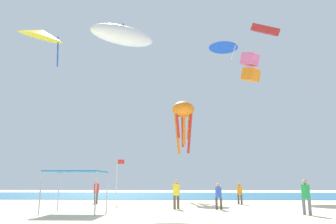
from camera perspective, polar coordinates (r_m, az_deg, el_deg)
ground at (r=19.45m, az=-1.30°, el=-17.27°), size 110.00×110.00×0.10m
ocean_strip at (r=45.39m, az=0.86°, el=-14.22°), size 110.00×23.57×0.03m
canopy_tent at (r=20.23m, az=-15.50°, el=-10.18°), size 3.09×2.79×2.35m
person_near_tent at (r=19.79m, az=22.75°, el=-12.94°), size 0.44×0.44×1.87m
person_leftmost at (r=29.01m, az=-12.32°, el=-13.03°), size 0.44×0.44×1.86m
person_central at (r=22.09m, az=8.74°, el=-13.86°), size 0.43×0.39×1.65m
person_rightmost at (r=27.70m, az=12.30°, el=-13.30°), size 0.40×0.40×1.69m
person_far_shore at (r=22.34m, az=1.45°, el=-13.64°), size 0.45×0.45×1.88m
banner_flag at (r=27.33m, az=-8.71°, el=-11.06°), size 0.61×0.06×3.53m
kite_delta_blue at (r=51.75m, az=9.57°, el=11.31°), size 6.24×6.24×3.52m
kite_inflatable_white at (r=31.86m, az=-7.86°, el=13.04°), size 6.34×4.90×2.35m
kite_parafoil_red at (r=51.86m, az=16.50°, el=13.50°), size 4.27×1.22×2.60m
kite_octopus_orange at (r=33.82m, az=2.65°, el=-0.03°), size 3.17×3.17×5.36m
kite_box_pink at (r=29.82m, az=14.07°, el=7.54°), size 1.80×1.79×2.70m
kite_delta_yellow at (r=31.08m, az=-21.04°, el=12.55°), size 5.24×5.24×3.51m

